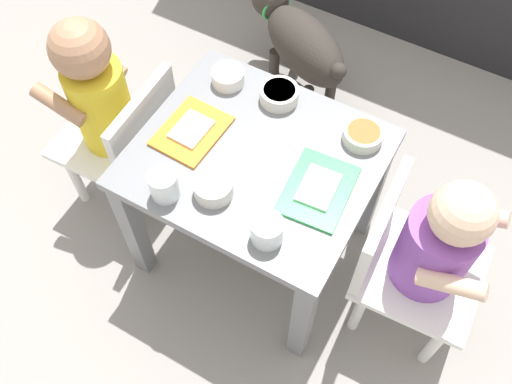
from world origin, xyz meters
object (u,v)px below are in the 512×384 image
at_px(seated_child_left, 104,103).
at_px(cereal_bowl_left_side, 228,77).
at_px(food_tray_right, 318,189).
at_px(water_cup_right, 164,186).
at_px(cereal_bowl_right_side, 363,135).
at_px(dog, 299,40).
at_px(veggie_bowl_near, 279,94).
at_px(veggie_bowl_far, 213,187).
at_px(dining_table, 256,177).
at_px(food_tray_left, 192,131).
at_px(seated_child_right, 431,247).
at_px(water_cup_left, 267,231).

height_order(seated_child_left, cereal_bowl_left_side, seated_child_left).
bearing_deg(food_tray_right, seated_child_left, -179.78).
distance_m(water_cup_right, cereal_bowl_right_side, 0.47).
distance_m(dog, veggie_bowl_near, 0.54).
relative_size(veggie_bowl_far, cereal_bowl_right_side, 0.93).
distance_m(seated_child_left, cereal_bowl_left_side, 0.33).
bearing_deg(water_cup_right, dining_table, 56.90).
bearing_deg(dog, seated_child_left, -111.03).
relative_size(food_tray_left, water_cup_right, 2.54).
distance_m(food_tray_right, veggie_bowl_far, 0.23).
bearing_deg(cereal_bowl_right_side, dining_table, -139.86).
height_order(veggie_bowl_near, cereal_bowl_right_side, veggie_bowl_near).
relative_size(seated_child_left, veggie_bowl_near, 6.89).
height_order(seated_child_left, dog, seated_child_left).
xyz_separation_m(cereal_bowl_left_side, veggie_bowl_near, (0.14, 0.01, -0.00)).
xyz_separation_m(food_tray_left, water_cup_right, (0.04, -0.17, 0.02)).
bearing_deg(veggie_bowl_near, veggie_bowl_far, -89.44).
relative_size(seated_child_right, water_cup_right, 8.71).
height_order(seated_child_right, veggie_bowl_near, seated_child_right).
relative_size(seated_child_left, veggie_bowl_far, 7.49).
relative_size(dining_table, cereal_bowl_right_side, 5.88).
bearing_deg(food_tray_right, dog, 119.09).
distance_m(seated_child_left, food_tray_right, 0.60).
distance_m(food_tray_right, cereal_bowl_right_side, 0.18).
xyz_separation_m(dog, water_cup_left, (0.31, -0.79, 0.26)).
xyz_separation_m(seated_child_left, water_cup_left, (0.56, -0.16, 0.07)).
height_order(dog, water_cup_right, water_cup_right).
bearing_deg(veggie_bowl_near, cereal_bowl_right_side, -3.16).
xyz_separation_m(water_cup_left, water_cup_right, (-0.25, -0.01, 0.00)).
xyz_separation_m(dining_table, cereal_bowl_right_side, (0.19, 0.16, 0.10)).
bearing_deg(dog, food_tray_left, -87.84).
bearing_deg(food_tray_right, cereal_bowl_right_side, 81.23).
bearing_deg(dining_table, cereal_bowl_right_side, 40.14).
bearing_deg(food_tray_right, veggie_bowl_far, -149.00).
distance_m(dining_table, water_cup_left, 0.24).
bearing_deg(dining_table, veggie_bowl_far, -103.18).
xyz_separation_m(seated_child_left, cereal_bowl_left_side, (0.26, 0.18, 0.07)).
relative_size(seated_child_right, cereal_bowl_left_side, 7.52).
xyz_separation_m(dog, food_tray_left, (0.02, -0.64, 0.24)).
bearing_deg(cereal_bowl_right_side, veggie_bowl_near, 176.84).
xyz_separation_m(seated_child_left, dog, (0.25, 0.64, -0.19)).
height_order(dining_table, seated_child_right, seated_child_right).
xyz_separation_m(seated_child_right, veggie_bowl_near, (-0.47, 0.16, 0.09)).
relative_size(dining_table, seated_child_left, 0.84).
bearing_deg(veggie_bowl_far, cereal_bowl_left_side, 115.38).
height_order(seated_child_left, seated_child_right, seated_child_left).
bearing_deg(dog, dining_table, -73.07).
distance_m(food_tray_left, veggie_bowl_far, 0.18).
distance_m(seated_child_right, cereal_bowl_left_side, 0.63).
bearing_deg(water_cup_left, cereal_bowl_right_side, 78.35).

